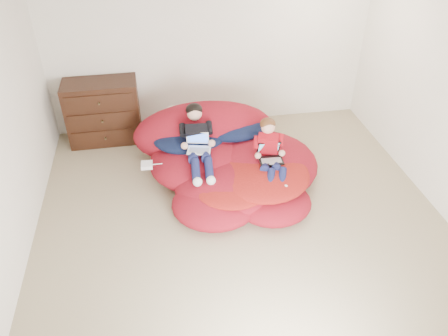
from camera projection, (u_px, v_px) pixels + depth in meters
room_shell at (242, 206)px, 5.31m from camera, size 5.10×5.10×2.77m
dresser at (103, 112)px, 6.68m from camera, size 1.09×0.61×0.98m
beanbag_pile at (227, 160)px, 6.01m from camera, size 2.52×2.30×0.94m
cream_pillow at (177, 115)px, 6.33m from camera, size 0.46×0.29×0.29m
older_boy at (197, 138)px, 5.73m from camera, size 0.32×1.08×0.66m
younger_boy at (270, 150)px, 5.59m from camera, size 0.36×0.84×0.66m
laptop_white at (198, 145)px, 5.69m from camera, size 0.34×0.33×0.22m
laptop_black at (270, 155)px, 5.63m from camera, size 0.31×0.31×0.21m
power_adapter at (147, 165)px, 5.66m from camera, size 0.15×0.15×0.06m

